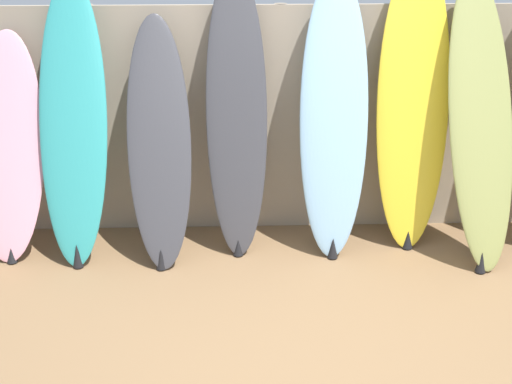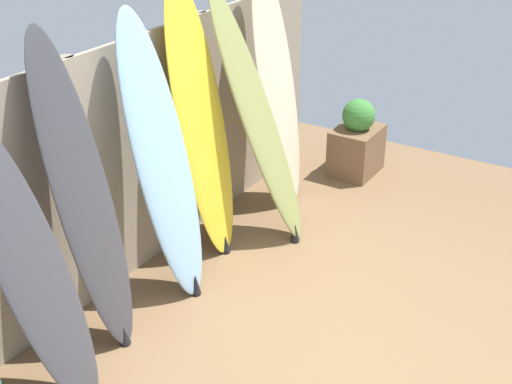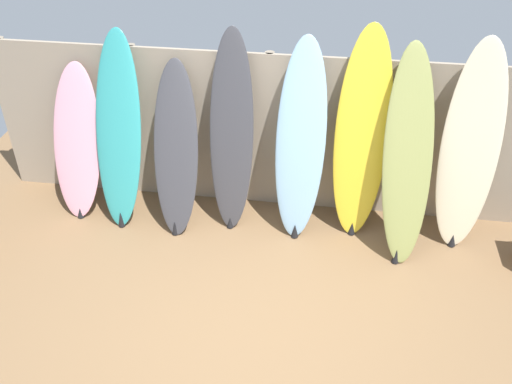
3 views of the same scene
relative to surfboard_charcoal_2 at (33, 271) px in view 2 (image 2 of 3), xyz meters
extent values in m
cube|color=gray|center=(0.90, 0.46, 0.03)|extent=(6.08, 0.04, 1.80)
cylinder|color=gray|center=(0.90, 0.50, 0.03)|extent=(0.10, 0.10, 1.80)
cylinder|color=gray|center=(2.34, 0.50, 0.03)|extent=(0.10, 0.10, 1.80)
cylinder|color=gray|center=(3.78, 0.50, 0.03)|extent=(0.10, 0.10, 1.80)
ellipsoid|color=#38383D|center=(0.00, 0.01, 0.02)|extent=(0.51, 0.73, 1.77)
ellipsoid|color=#38383D|center=(0.57, 0.13, 0.18)|extent=(0.47, 0.54, 2.10)
cone|color=black|center=(0.57, -0.09, -0.80)|extent=(0.08, 0.08, 0.12)
ellipsoid|color=#8CB7D6|center=(1.28, 0.09, 0.17)|extent=(0.53, 0.59, 2.08)
cone|color=black|center=(1.28, -0.16, -0.78)|extent=(0.08, 0.08, 0.16)
ellipsoid|color=yellow|center=(1.88, 0.18, 0.23)|extent=(0.56, 0.49, 2.19)
cone|color=black|center=(1.88, -0.02, -0.79)|extent=(0.08, 0.08, 0.14)
ellipsoid|color=olive|center=(2.33, -0.04, 0.17)|extent=(0.59, 0.92, 2.07)
cone|color=black|center=(2.33, -0.41, -0.78)|extent=(0.08, 0.08, 0.15)
ellipsoid|color=beige|center=(2.93, 0.12, 0.21)|extent=(0.58, 0.44, 2.15)
cone|color=black|center=(2.93, -0.06, -0.79)|extent=(0.08, 0.08, 0.13)
cube|color=brown|center=(3.83, -0.27, -0.63)|extent=(0.53, 0.40, 0.47)
sphere|color=#3D8238|center=(3.83, -0.27, -0.26)|extent=(0.32, 0.32, 0.32)
camera|label=1|loc=(0.54, -4.93, 1.67)|focal=50.00mm
camera|label=2|loc=(-2.19, -2.82, 2.20)|focal=50.00mm
camera|label=3|loc=(1.54, -4.90, 3.06)|focal=40.00mm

